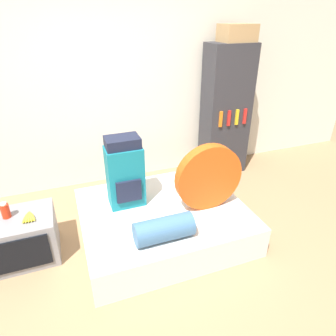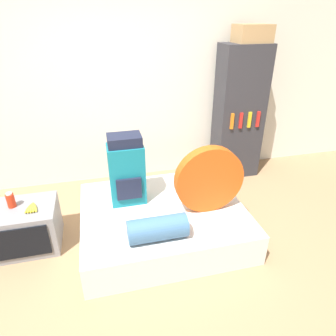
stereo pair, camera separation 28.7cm
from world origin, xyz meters
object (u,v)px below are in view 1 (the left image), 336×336
television (22,238)px  bookshelf (226,112)px  canister (5,211)px  cardboard_box (237,33)px  backpack (125,173)px  sleeping_roll (164,229)px  tent_bag (209,177)px

television → bookshelf: size_ratio=0.35×
canister → cardboard_box: (2.81, 0.90, 1.36)m
backpack → canister: size_ratio=4.77×
canister → bookshelf: (2.75, 0.90, 0.37)m
canister → cardboard_box: cardboard_box is taller
backpack → canister: backpack is taller
sleeping_roll → cardboard_box: (1.52, 1.54, 1.44)m
backpack → bookshelf: (1.63, 0.87, 0.21)m
tent_bag → sleeping_roll: bearing=-151.2°
tent_bag → bookshelf: size_ratio=0.38×
sleeping_roll → cardboard_box: 2.60m
sleeping_roll → bookshelf: 2.17m
backpack → canister: bearing=-178.5°
sleeping_roll → cardboard_box: size_ratio=1.24×
tent_bag → cardboard_box: cardboard_box is taller
television → sleeping_roll: bearing=-25.9°
tent_bag → bookshelf: 1.52m
sleeping_roll → cardboard_box: bearing=45.4°
canister → bookshelf: 2.91m
canister → bookshelf: size_ratio=0.09×
tent_bag → sleeping_roll: (-0.58, -0.32, -0.23)m
backpack → television: size_ratio=1.17×
tent_bag → canister: tent_bag is taller
canister → sleeping_roll: bearing=-26.4°
tent_bag → television: bearing=171.5°
sleeping_roll → backpack: bearing=104.5°
backpack → bookshelf: 1.86m
bookshelf → backpack: bearing=-151.9°
backpack → sleeping_roll: size_ratio=1.40×
tent_bag → cardboard_box: 1.96m
canister → television: bearing=-33.3°
backpack → cardboard_box: bearing=27.2°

